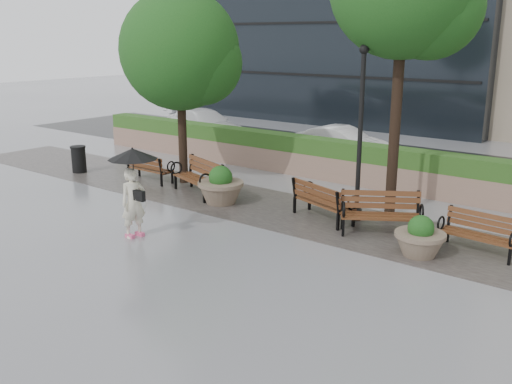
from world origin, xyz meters
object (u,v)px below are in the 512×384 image
Objects in this scene: bench_2 at (323,209)px; planter_right at (420,240)px; bench_0 at (150,174)px; pedestrian at (133,184)px; bench_1 at (198,185)px; car_right at (342,142)px; bench_3 at (380,222)px; planter_left at (221,189)px; lamppost at (360,145)px; bench_4 at (477,242)px; car_left at (204,125)px; trash_bin at (79,160)px.

bench_2 is 1.79× the size of planter_right.
bench_0 is 1.55× the size of planter_right.
pedestrian is (-5.93, -2.99, 0.95)m from planter_right.
bench_0 is 2.41m from bench_1.
bench_2 is 4.96m from pedestrian.
bench_0 is at bearing 159.50° from car_right.
bench_0 is at bearing 174.64° from planter_right.
bench_3 is 4.87m from planter_left.
planter_left is at bearing 172.41° from bench_0.
lamppost reaches higher than bench_1.
lamppost is 2.08× the size of pedestrian.
planter_left reaches higher than bench_4.
bench_1 is 8.33m from bench_4.
bench_1 is (2.40, -0.22, 0.04)m from bench_0.
bench_1 is 7.40m from planter_right.
bench_0 is 5.57m from pedestrian.
bench_4 is at bearing -28.43° from bench_3.
bench_0 is 0.82× the size of bench_1.
bench_1 is 1.06× the size of bench_2.
pedestrian is (1.44, -3.69, 1.00)m from bench_1.
car_left is 1.27× the size of car_right.
bench_2 is at bearing 3.56° from trash_bin.
planter_right is at bearing -138.65° from car_right.
car_left is (-4.07, 7.08, 0.42)m from bench_0.
bench_2 is at bearing -21.42° from pedestrian.
car_right reaches higher than planter_right.
car_right is at bearing -112.90° from bench_0.
trash_bin is 7.64m from pedestrian.
bench_3 reaches higher than planter_right.
bench_3 is (1.71, -0.10, 0.01)m from bench_2.
bench_0 is 1.92× the size of trash_bin.
lamppost is (0.71, 0.54, 1.70)m from bench_2.
bench_4 is (10.73, 0.03, -0.01)m from bench_0.
planter_right is (-0.96, -0.94, 0.10)m from bench_4.
bench_0 is at bearing 11.79° from trash_bin.
car_left is at bearing 117.88° from bench_3.
bench_1 is at bearing -123.89° from car_left.
car_left is (-6.47, 7.30, 0.38)m from bench_1.
bench_3 is 9.17m from car_right.
lamppost is at bearing -23.85° from pedestrian.
planter_right is 0.29× the size of car_right.
pedestrian is (-2.90, -3.89, 1.02)m from bench_2.
bench_1 is at bearing 175.08° from bench_0.
car_left is (-7.66, 7.57, 0.26)m from planter_left.
bench_1 is 0.47× the size of lamppost.
car_left reaches higher than bench_0.
pedestrian reaches higher than bench_4.
planter_left is 7.86m from car_right.
bench_3 is 0.94× the size of pedestrian.
bench_2 is 8.21m from car_right.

